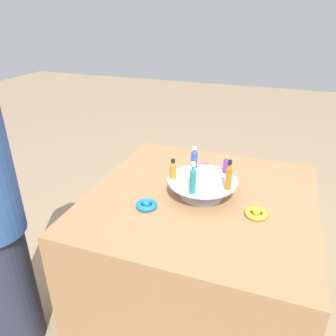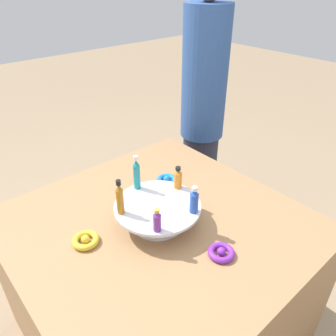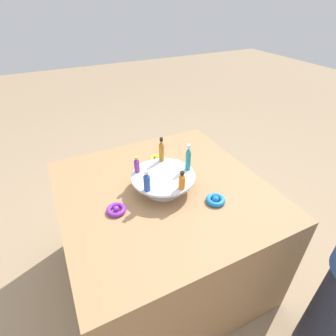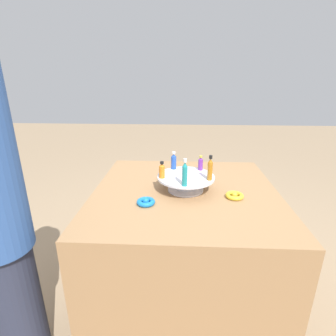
{
  "view_description": "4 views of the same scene",
  "coord_description": "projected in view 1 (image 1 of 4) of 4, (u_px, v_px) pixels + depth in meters",
  "views": [
    {
      "loc": [
        -0.31,
        1.35,
        1.53
      ],
      "look_at": [
        0.14,
        0.09,
        0.88
      ],
      "focal_mm": 35.0,
      "sensor_mm": 36.0,
      "label": 1
    },
    {
      "loc": [
        -0.62,
        -0.77,
        1.57
      ],
      "look_at": [
        0.12,
        0.08,
        0.87
      ],
      "focal_mm": 35.0,
      "sensor_mm": 36.0,
      "label": 2
    },
    {
      "loc": [
        0.99,
        -0.46,
        1.59
      ],
      "look_at": [
        0.02,
        0.02,
        0.85
      ],
      "focal_mm": 28.0,
      "sensor_mm": 36.0,
      "label": 3
    },
    {
      "loc": [
        0.03,
        1.41,
        1.35
      ],
      "look_at": [
        0.1,
        0.07,
        0.87
      ],
      "focal_mm": 28.0,
      "sensor_mm": 36.0,
      "label": 4
    }
  ],
  "objects": [
    {
      "name": "ribbon_bow_gold",
      "position": [
        256.0,
        213.0,
        1.43
      ],
      "size": [
        0.1,
        0.1,
        0.03
      ],
      "color": "gold",
      "rests_on": "party_table"
    },
    {
      "name": "bottle_blue",
      "position": [
        194.0,
        158.0,
        1.66
      ],
      "size": [
        0.03,
        0.03,
        0.11
      ],
      "color": "#234CAD",
      "rests_on": "display_stand"
    },
    {
      "name": "bottle_teal",
      "position": [
        193.0,
        179.0,
        1.41
      ],
      "size": [
        0.03,
        0.03,
        0.15
      ],
      "color": "teal",
      "rests_on": "display_stand"
    },
    {
      "name": "ribbon_bow_purple",
      "position": [
        204.0,
        168.0,
        1.84
      ],
      "size": [
        0.09,
        0.09,
        0.03
      ],
      "color": "purple",
      "rests_on": "party_table"
    },
    {
      "name": "bottle_purple",
      "position": [
        226.0,
        165.0,
        1.6
      ],
      "size": [
        0.03,
        0.03,
        0.09
      ],
      "color": "#702D93",
      "rests_on": "display_stand"
    },
    {
      "name": "display_stand",
      "position": [
        202.0,
        185.0,
        1.57
      ],
      "size": [
        0.33,
        0.33,
        0.09
      ],
      "color": "silver",
      "rests_on": "party_table"
    },
    {
      "name": "party_table",
      "position": [
        198.0,
        252.0,
        1.75
      ],
      "size": [
        1.07,
        1.07,
        0.71
      ],
      "color": "#9E754C",
      "rests_on": "ground_plane"
    },
    {
      "name": "bottle_orange",
      "position": [
        173.0,
        170.0,
        1.55
      ],
      "size": [
        0.03,
        0.03,
        0.1
      ],
      "color": "orange",
      "rests_on": "display_stand"
    },
    {
      "name": "ground_plane",
      "position": [
        196.0,
        300.0,
        1.91
      ],
      "size": [
        12.0,
        12.0,
        0.0
      ],
      "primitive_type": "plane",
      "color": "#997F60"
    },
    {
      "name": "bottle_amber",
      "position": [
        229.0,
        176.0,
        1.44
      ],
      "size": [
        0.03,
        0.03,
        0.14
      ],
      "color": "#AD6B19",
      "rests_on": "display_stand"
    },
    {
      "name": "ribbon_bow_blue",
      "position": [
        146.0,
        205.0,
        1.49
      ],
      "size": [
        0.1,
        0.1,
        0.04
      ],
      "color": "blue",
      "rests_on": "party_table"
    }
  ]
}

